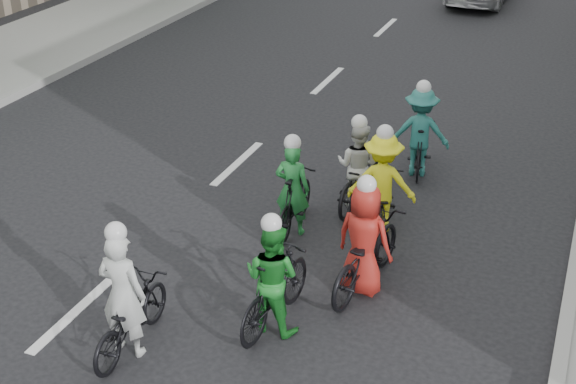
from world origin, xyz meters
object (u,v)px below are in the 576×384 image
Objects in this scene: cyclist_1 at (294,197)px; cyclist_3 at (382,191)px; cyclist_0 at (365,249)px; cyclist_6 at (128,309)px; cyclist_5 at (420,138)px; cyclist_2 at (274,284)px; cyclist_4 at (358,172)px.

cyclist_3 is (1.25, 0.53, 0.08)m from cyclist_1.
cyclist_6 is at bearing 54.74° from cyclist_0.
cyclist_0 reaches higher than cyclist_1.
cyclist_0 is at bearing 81.90° from cyclist_5.
cyclist_0 is 1.24× the size of cyclist_1.
cyclist_0 is 1.50m from cyclist_2.
cyclist_4 is (0.66, 1.21, 0.00)m from cyclist_1.
cyclist_1 is 1.36m from cyclist_3.
cyclist_6 is (-2.03, -4.04, -0.08)m from cyclist_3.
cyclist_2 is 2.99m from cyclist_3.
cyclist_2 is 0.98× the size of cyclist_6.
cyclist_3 is at bearing 132.88° from cyclist_4.
cyclist_3 reaches higher than cyclist_0.
cyclist_1 is 3.59m from cyclist_6.
cyclist_0 is 2.50m from cyclist_4.
cyclist_6 is (-1.43, -4.72, 0.00)m from cyclist_4.
cyclist_6 is at bearing 60.80° from cyclist_5.
cyclist_2 is 0.94× the size of cyclist_4.
cyclist_1 is at bearing -29.08° from cyclist_0.
cyclist_6 reaches higher than cyclist_5.
cyclist_5 reaches higher than cyclist_4.
cyclist_1 is 0.91× the size of cyclist_6.
cyclist_1 is at bearing 63.27° from cyclist_4.
cyclist_6 is at bearing 74.82° from cyclist_4.
cyclist_4 is 4.93m from cyclist_6.
cyclist_0 is 1.12× the size of cyclist_6.
cyclist_6 is at bearing 52.52° from cyclist_3.
cyclist_1 reaches higher than cyclist_4.
cyclist_2 is 1.83m from cyclist_6.
cyclist_4 is (-0.59, 0.68, -0.08)m from cyclist_3.
cyclist_3 reaches higher than cyclist_4.
cyclist_0 is 1.08× the size of cyclist_4.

